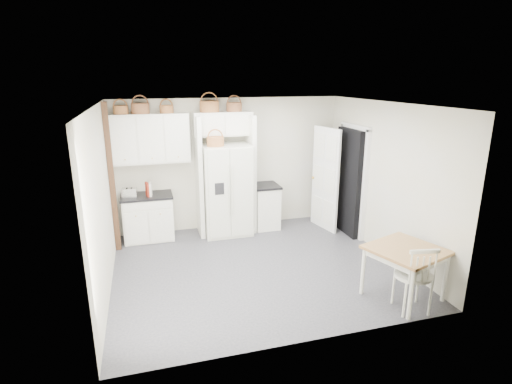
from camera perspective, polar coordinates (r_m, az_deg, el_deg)
name	(u,v)px	position (r m, az deg, el deg)	size (l,w,h in m)	color
floor	(257,267)	(6.63, 0.12, -10.62)	(4.50, 4.50, 0.00)	#2F2E34
ceiling	(257,104)	(5.93, 0.14, 12.42)	(4.50, 4.50, 0.00)	white
wall_back	(229,164)	(8.04, -3.82, 4.00)	(4.50, 4.50, 0.00)	beige
wall_left	(102,202)	(5.96, -21.14, -1.39)	(4.00, 4.00, 0.00)	beige
wall_right	(385,180)	(7.09, 17.89, 1.60)	(4.00, 4.00, 0.00)	beige
refrigerator	(226,190)	(7.74, -4.24, 0.32)	(0.91, 0.73, 1.76)	silver
base_cab_left	(148,218)	(7.82, -15.13, -3.62)	(0.90, 0.57, 0.83)	silver
base_cab_right	(265,207)	(8.15, 1.33, -2.14)	(0.49, 0.59, 0.86)	silver
dining_table	(404,273)	(5.99, 20.34, -10.81)	(0.89, 0.89, 0.74)	#A66E3B
windsor_chair	(413,275)	(5.68, 21.58, -11.03)	(0.49, 0.44, 1.00)	silver
counter_left	(147,196)	(7.69, -15.36, -0.56)	(0.94, 0.61, 0.04)	black
counter_right	(265,186)	(8.02, 1.35, 0.90)	(0.53, 0.62, 0.04)	black
toaster	(130,193)	(7.57, -17.62, -0.14)	(0.26, 0.15, 0.18)	silver
cookbook_red	(147,189)	(7.57, -15.27, 0.35)	(0.04, 0.17, 0.26)	maroon
cookbook_cream	(151,189)	(7.57, -14.82, 0.36)	(0.04, 0.17, 0.25)	beige
basket_upper_a	(121,110)	(7.55, -18.77, 11.04)	(0.26, 0.26, 0.15)	brown
basket_upper_b	(140,108)	(7.54, -16.19, 11.39)	(0.31, 0.31, 0.19)	brown
basket_upper_c	(167,109)	(7.55, -12.66, 11.48)	(0.25, 0.25, 0.14)	brown
basket_bridge_a	(209,107)	(7.64, -6.68, 12.03)	(0.36, 0.36, 0.20)	brown
basket_bridge_b	(234,107)	(7.73, -3.14, 12.03)	(0.30, 0.30, 0.17)	brown
basket_fridge_a	(215,141)	(7.40, -5.82, 7.19)	(0.31, 0.31, 0.17)	brown
upper_cabinet	(150,139)	(7.60, -14.85, 7.40)	(1.40, 0.34, 0.90)	silver
bridge_cabinet	(223,124)	(7.71, -4.77, 9.68)	(1.12, 0.34, 0.45)	silver
fridge_panel_left	(199,177)	(7.67, -8.15, 2.14)	(0.08, 0.60, 2.30)	silver
fridge_panel_right	(251,174)	(7.87, -0.77, 2.65)	(0.08, 0.60, 2.30)	silver
trim_post	(112,179)	(7.26, -19.92, 1.74)	(0.09, 0.09, 2.60)	black
doorway_void	(350,182)	(7.94, 13.24, 1.40)	(0.18, 0.85, 2.05)	black
door_slab	(325,179)	(8.06, 9.86, 1.82)	(0.80, 0.04, 2.05)	white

